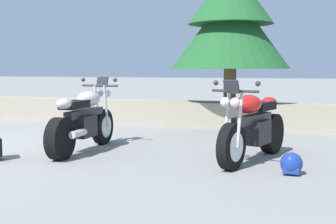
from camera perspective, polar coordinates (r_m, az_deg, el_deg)
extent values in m
cube|color=gray|center=(12.01, -12.93, 0.39)|extent=(36.00, 0.80, 0.55)
cylinder|color=black|center=(7.93, -8.34, -1.84)|extent=(0.17, 0.63, 0.62)
cylinder|color=black|center=(6.67, -13.56, -3.32)|extent=(0.21, 0.63, 0.62)
cylinder|color=silver|center=(7.93, -8.34, -1.84)|extent=(0.18, 0.39, 0.38)
cube|color=black|center=(7.23, -10.92, -1.79)|extent=(0.34, 0.49, 0.34)
cube|color=#2D2D30|center=(7.30, -10.59, -0.13)|extent=(0.19, 1.11, 0.12)
ellipsoid|color=#BCBCC1|center=(7.42, -10.09, 1.67)|extent=(0.36, 0.54, 0.26)
cube|color=black|center=(7.00, -11.84, 0.92)|extent=(0.29, 0.57, 0.12)
ellipsoid|color=#BCBCC1|center=(6.73, -13.06, 1.06)|extent=(0.23, 0.29, 0.16)
cylinder|color=#2D2D30|center=(7.80, -8.66, 3.34)|extent=(0.66, 0.07, 0.04)
sphere|color=silver|center=(7.96, -8.68, 2.38)|extent=(0.13, 0.13, 0.13)
sphere|color=silver|center=(7.91, -7.76, 2.37)|extent=(0.13, 0.13, 0.13)
cube|color=#26282D|center=(7.89, -8.36, 3.81)|extent=(0.20, 0.10, 0.18)
cylinder|color=silver|center=(6.79, -11.39, -2.69)|extent=(0.13, 0.38, 0.11)
cylinder|color=silver|center=(7.90, -9.09, 0.75)|extent=(0.05, 0.17, 0.73)
cylinder|color=silver|center=(7.82, -7.90, 0.72)|extent=(0.05, 0.17, 0.73)
sphere|color=#2D2D30|center=(7.90, -10.77, 4.06)|extent=(0.07, 0.07, 0.07)
sphere|color=#2D2D30|center=(7.64, -6.76, 4.07)|extent=(0.07, 0.07, 0.07)
cylinder|color=black|center=(5.89, 8.09, -4.37)|extent=(0.29, 0.64, 0.62)
cylinder|color=black|center=(7.20, 13.06, -2.66)|extent=(0.33, 0.65, 0.62)
cylinder|color=silver|center=(5.89, 8.09, -4.37)|extent=(0.25, 0.41, 0.38)
cube|color=black|center=(6.57, 11.01, -2.51)|extent=(0.43, 0.54, 0.34)
cube|color=#2D2D30|center=(6.46, 10.70, -0.86)|extent=(0.41, 1.10, 0.12)
ellipsoid|color=red|center=(6.30, 10.20, 1.00)|extent=(0.46, 0.59, 0.26)
cube|color=black|center=(6.75, 11.82, 0.75)|extent=(0.39, 0.61, 0.12)
ellipsoid|color=red|center=(7.02, 12.75, 1.24)|extent=(0.28, 0.33, 0.16)
cylinder|color=#2D2D30|center=(5.89, 8.52, 2.66)|extent=(0.65, 0.20, 0.04)
sphere|color=silver|center=(5.74, 8.54, 1.19)|extent=(0.13, 0.13, 0.13)
sphere|color=silver|center=(5.80, 7.29, 1.25)|extent=(0.13, 0.13, 0.13)
cube|color=#26282D|center=(5.79, 8.11, 3.22)|extent=(0.22, 0.14, 0.18)
cylinder|color=silver|center=(7.03, 11.16, -2.41)|extent=(0.20, 0.40, 0.11)
cylinder|color=silver|center=(5.84, 9.10, -0.91)|extent=(0.08, 0.17, 0.73)
cylinder|color=silver|center=(5.92, 7.52, -0.80)|extent=(0.08, 0.17, 0.73)
sphere|color=#2D2D30|center=(5.80, 11.39, 3.56)|extent=(0.07, 0.07, 0.07)
sphere|color=#2D2D30|center=(6.05, 6.12, 3.72)|extent=(0.07, 0.07, 0.07)
cube|color=black|center=(6.95, -20.62, -4.25)|extent=(0.20, 0.21, 0.24)
sphere|color=navy|center=(5.82, 15.45, -6.35)|extent=(0.28, 0.28, 0.28)
ellipsoid|color=black|center=(5.74, 15.40, -6.40)|extent=(0.23, 0.06, 0.12)
cube|color=navy|center=(5.76, 15.38, -7.18)|extent=(0.20, 0.08, 0.08)
cylinder|color=brown|center=(10.43, 7.89, 4.07)|extent=(0.29, 0.29, 1.03)
cone|color=#1E5628|center=(10.47, 7.98, 10.53)|extent=(2.70, 2.70, 1.84)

